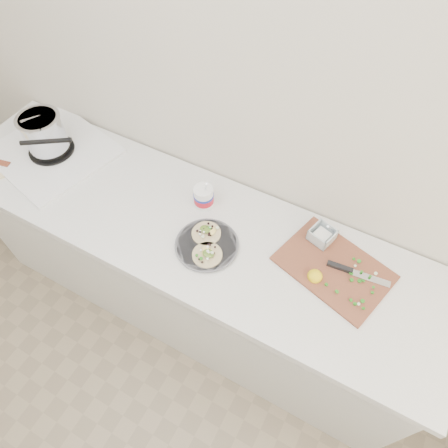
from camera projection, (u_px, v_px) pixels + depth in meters
The scene contains 5 objects.
counter at pixel (189, 267), 2.17m from camera, with size 2.44×0.66×0.90m.
stove at pixel (47, 140), 1.99m from camera, with size 0.66×0.63×0.27m.
taco_plate at pixel (207, 244), 1.71m from camera, with size 0.28×0.28×0.04m.
tub at pixel (204, 196), 1.80m from camera, with size 0.09×0.09×0.21m.
cutboard at pixel (335, 264), 1.65m from camera, with size 0.51×0.42×0.07m.
Camera 1 is at (0.69, 0.56, 2.35)m, focal length 32.00 mm.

